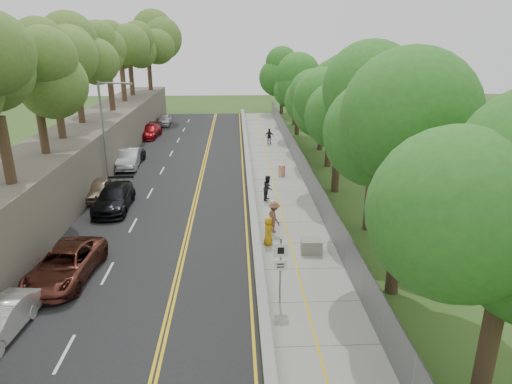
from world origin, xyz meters
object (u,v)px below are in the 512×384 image
(construction_barrel, at_px, (282,170))
(painter_0, at_px, (268,231))
(car_2, at_px, (65,264))
(concrete_block, at_px, (311,246))
(streetlight, at_px, (106,127))
(signpost, at_px, (281,264))
(person_far, at_px, (269,136))

(construction_barrel, bearing_deg, painter_0, -98.87)
(construction_barrel, xyz_separation_m, car_2, (-12.00, -16.44, 0.28))
(painter_0, bearing_deg, concrete_block, -125.32)
(concrete_block, height_order, painter_0, painter_0)
(streetlight, xyz_separation_m, signpost, (11.51, -17.02, -2.68))
(painter_0, bearing_deg, car_2, 99.44)
(car_2, bearing_deg, person_far, 71.60)
(streetlight, bearing_deg, concrete_block, -41.73)
(concrete_block, height_order, car_2, car_2)
(streetlight, xyz_separation_m, painter_0, (11.42, -11.08, -3.78))
(person_far, bearing_deg, signpost, 100.48)
(painter_0, distance_m, person_far, 24.65)
(construction_barrel, distance_m, concrete_block, 14.19)
(concrete_block, xyz_separation_m, painter_0, (-2.24, 1.10, 0.44))
(streetlight, distance_m, construction_barrel, 14.22)
(streetlight, distance_m, car_2, 15.01)
(painter_0, xyz_separation_m, person_far, (1.84, 24.58, 0.04))
(construction_barrel, relative_size, person_far, 0.55)
(streetlight, height_order, car_2, streetlight)
(streetlight, distance_m, painter_0, 16.36)
(painter_0, height_order, person_far, person_far)
(car_2, xyz_separation_m, painter_0, (9.96, 3.35, 0.07))
(construction_barrel, height_order, painter_0, painter_0)
(construction_barrel, bearing_deg, person_far, 91.00)
(signpost, distance_m, construction_barrel, 19.17)
(signpost, height_order, person_far, signpost)
(construction_barrel, relative_size, car_2, 0.17)
(concrete_block, relative_size, person_far, 0.66)
(car_2, height_order, person_far, person_far)
(painter_0, bearing_deg, signpost, 171.73)
(signpost, xyz_separation_m, construction_barrel, (1.95, 19.02, -1.44))
(streetlight, bearing_deg, car_2, -84.22)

